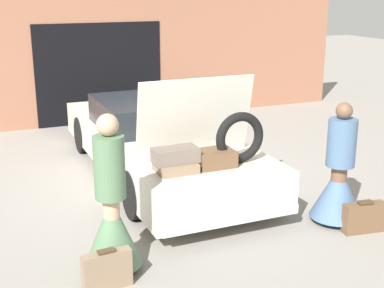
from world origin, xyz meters
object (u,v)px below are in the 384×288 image
object	(u,v)px
person_left	(112,217)
person_right	(338,181)
car	(157,140)
suitcase_beside_right_person	(364,217)
suitcase_beside_left_person	(107,270)

from	to	relation	value
person_left	person_right	xyz separation A→B (m)	(2.99, 0.08, -0.06)
car	suitcase_beside_right_person	distance (m)	3.50
car	person_left	size ratio (longest dim) A/B	3.09
person_left	suitcase_beside_left_person	xyz separation A→B (m)	(-0.15, -0.33, -0.42)
person_left	suitcase_beside_right_person	size ratio (longest dim) A/B	3.13
person_left	suitcase_beside_left_person	bearing A→B (deg)	-32.44
car	suitcase_beside_left_person	xyz separation A→B (m)	(-1.65, -3.12, -0.35)
car	suitcase_beside_left_person	size ratio (longest dim) A/B	10.45
car	suitcase_beside_left_person	world-z (taller)	car
car	suitcase_beside_right_person	world-z (taller)	car
person_right	suitcase_beside_right_person	distance (m)	0.54
car	suitcase_beside_left_person	bearing A→B (deg)	-117.85
suitcase_beside_left_person	suitcase_beside_right_person	size ratio (longest dim) A/B	0.92
person_right	suitcase_beside_left_person	distance (m)	3.19
suitcase_beside_left_person	person_left	bearing A→B (deg)	64.92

